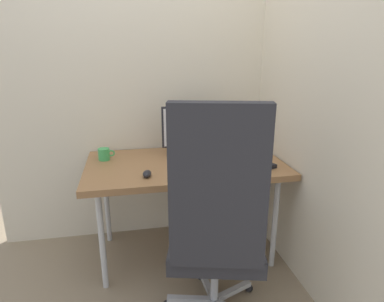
# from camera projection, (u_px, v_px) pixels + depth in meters

# --- Properties ---
(ground_plane) EXTENTS (8.00, 8.00, 0.00)m
(ground_plane) POSITION_uv_depth(u_px,v_px,m) (186.00, 252.00, 2.44)
(ground_plane) COLOR gray
(wall_back) EXTENTS (2.69, 0.04, 2.80)m
(wall_back) POSITION_uv_depth(u_px,v_px,m) (175.00, 56.00, 2.40)
(wall_back) COLOR beige
(wall_back) RESTS_ON ground_plane
(wall_side_right) EXTENTS (0.04, 2.11, 2.80)m
(wall_side_right) POSITION_uv_depth(u_px,v_px,m) (303.00, 57.00, 1.97)
(wall_side_right) COLOR beige
(wall_side_right) RESTS_ON ground_plane
(desk) EXTENTS (1.32, 0.74, 0.71)m
(desk) POSITION_uv_depth(u_px,v_px,m) (185.00, 169.00, 2.25)
(desk) COLOR #996B42
(desk) RESTS_ON ground_plane
(office_chair) EXTENTS (0.58, 0.63, 1.25)m
(office_chair) POSITION_uv_depth(u_px,v_px,m) (217.00, 223.00, 1.59)
(office_chair) COLOR black
(office_chair) RESTS_ON ground_plane
(monitor) EXTENTS (0.50, 0.13, 0.36)m
(monitor) POSITION_uv_depth(u_px,v_px,m) (197.00, 128.00, 2.34)
(monitor) COLOR black
(monitor) RESTS_ON desk
(keyboard) EXTENTS (0.45, 0.17, 0.02)m
(keyboard) POSITION_uv_depth(u_px,v_px,m) (211.00, 172.00, 2.02)
(keyboard) COLOR black
(keyboard) RESTS_ON desk
(mouse) EXTENTS (0.07, 0.09, 0.04)m
(mouse) POSITION_uv_depth(u_px,v_px,m) (147.00, 174.00, 1.97)
(mouse) COLOR black
(mouse) RESTS_ON desk
(pen_holder) EXTENTS (0.10, 0.10, 0.17)m
(pen_holder) POSITION_uv_depth(u_px,v_px,m) (248.00, 142.00, 2.56)
(pen_holder) COLOR gray
(pen_holder) RESTS_ON desk
(notebook) EXTENTS (0.17, 0.18, 0.02)m
(notebook) POSITION_uv_depth(u_px,v_px,m) (262.00, 165.00, 2.14)
(notebook) COLOR black
(notebook) RESTS_ON desk
(coffee_mug) EXTENTS (0.11, 0.08, 0.08)m
(coffee_mug) POSITION_uv_depth(u_px,v_px,m) (104.00, 154.00, 2.26)
(coffee_mug) COLOR #3FAD59
(coffee_mug) RESTS_ON desk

